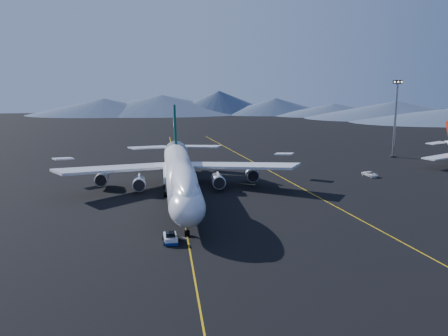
{
  "coord_description": "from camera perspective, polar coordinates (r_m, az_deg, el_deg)",
  "views": [
    {
      "loc": [
        -4.4,
        -111.21,
        28.81
      ],
      "look_at": [
        10.66,
        4.59,
        6.0
      ],
      "focal_mm": 40.0,
      "sensor_mm": 36.0,
      "label": 1
    }
  ],
  "objects": [
    {
      "name": "pushback_tug",
      "position": [
        86.45,
        -6.14,
        -8.05
      ],
      "size": [
        2.79,
        4.59,
        1.94
      ],
      "rotation": [
        0.0,
        0.0,
        0.06
      ],
      "color": "silver",
      "rests_on": "ground"
    },
    {
      "name": "floodlight_mast",
      "position": [
        177.6,
        18.98,
        5.37
      ],
      "size": [
        3.19,
        2.39,
        25.79
      ],
      "rotation": [
        0.0,
        0.0,
        0.17
      ],
      "color": "black",
      "rests_on": "ground"
    },
    {
      "name": "taxiway_line_side",
      "position": [
        129.25,
        8.23,
        -1.94
      ],
      "size": [
        28.08,
        198.09,
        0.01
      ],
      "primitive_type": "cube",
      "rotation": [
        0.0,
        0.0,
        0.14
      ],
      "color": "gold",
      "rests_on": "ground"
    },
    {
      "name": "ground",
      "position": [
        114.97,
        -4.99,
        -3.5
      ],
      "size": [
        500.0,
        500.0,
        0.0
      ],
      "primitive_type": "plane",
      "color": "black",
      "rests_on": "ground"
    },
    {
      "name": "boeing_747",
      "position": [
        113.68,
        -5.04,
        -0.66
      ],
      "size": [
        59.62,
        72.43,
        19.37
      ],
      "color": "silver",
      "rests_on": "ground"
    },
    {
      "name": "service_van",
      "position": [
        143.84,
        16.37,
        -0.67
      ],
      "size": [
        3.93,
        5.5,
        1.39
      ],
      "primitive_type": "imported",
      "rotation": [
        0.0,
        0.0,
        0.36
      ],
      "color": "white",
      "rests_on": "ground"
    },
    {
      "name": "taxiway_line_main",
      "position": [
        114.96,
        -4.99,
        -3.5
      ],
      "size": [
        0.25,
        220.0,
        0.01
      ],
      "primitive_type": "cube",
      "color": "gold",
      "rests_on": "ground"
    }
  ]
}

